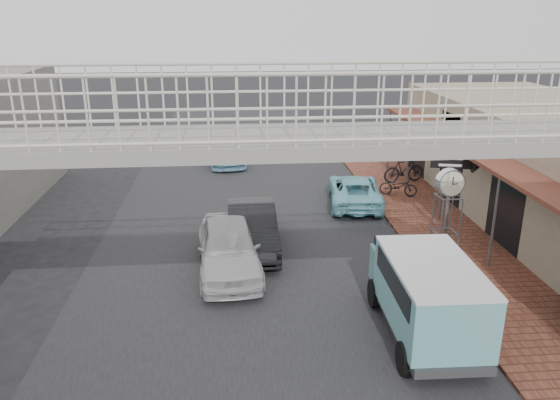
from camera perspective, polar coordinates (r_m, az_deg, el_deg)
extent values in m
plane|color=black|center=(14.90, -2.43, -9.91)|extent=(120.00, 120.00, 0.00)
cube|color=black|center=(14.90, -2.43, -9.89)|extent=(10.00, 60.00, 0.01)
cube|color=brown|center=(18.91, 17.26, -4.14)|extent=(3.00, 40.00, 0.10)
cube|color=brown|center=(19.40, 20.29, 4.99)|extent=(1.80, 18.00, 0.12)
cube|color=silver|center=(22.59, 17.56, 8.16)|extent=(0.08, 2.60, 0.90)
cube|color=#B21914|center=(16.90, 25.69, 3.75)|extent=(0.08, 2.20, 0.80)
cube|color=gray|center=(9.29, -1.70, 6.09)|extent=(14.00, 2.00, 0.24)
cube|color=beige|center=(10.11, -2.06, 10.99)|extent=(14.00, 0.08, 1.10)
cube|color=beige|center=(8.23, -1.36, 9.18)|extent=(14.00, 0.08, 1.10)
imported|color=silver|center=(15.95, -5.40, -4.96)|extent=(2.03, 4.49, 1.49)
imported|color=black|center=(17.44, -2.94, -2.87)|extent=(1.58, 4.35, 1.43)
imported|color=#7BCAD5|center=(21.69, 7.82, 1.02)|extent=(2.49, 4.41, 1.16)
imported|color=#6FA4C1|center=(27.80, -5.75, 5.20)|extent=(2.26, 4.52, 1.26)
cylinder|color=black|center=(14.44, 9.90, -9.57)|extent=(0.27, 0.74, 0.73)
cylinder|color=black|center=(14.88, 16.08, -9.15)|extent=(0.27, 0.74, 0.73)
cylinder|color=black|center=(12.13, 12.99, -15.84)|extent=(0.27, 0.74, 0.73)
cylinder|color=black|center=(12.66, 20.32, -15.00)|extent=(0.27, 0.74, 0.73)
cube|color=#66AAB2|center=(12.80, 15.46, -9.54)|extent=(1.85, 3.38, 1.41)
cube|color=#66AAB2|center=(14.54, 12.99, -6.81)|extent=(1.71, 0.98, 0.94)
cube|color=black|center=(12.63, 15.61, -7.99)|extent=(1.88, 2.75, 0.52)
cube|color=silver|center=(12.48, 15.75, -6.58)|extent=(1.87, 3.38, 0.06)
imported|color=black|center=(22.80, 12.26, 1.43)|extent=(1.60, 1.04, 0.79)
imported|color=black|center=(24.62, 12.82, 3.11)|extent=(1.97, 0.89, 1.15)
cylinder|color=#59595B|center=(16.08, 15.48, -3.33)|extent=(0.04, 0.04, 2.36)
cylinder|color=#59595B|center=(16.32, 17.29, -3.19)|extent=(0.04, 0.04, 2.36)
cylinder|color=#59595B|center=(15.62, 16.30, -4.10)|extent=(0.04, 0.04, 2.36)
cylinder|color=#59595B|center=(15.85, 18.15, -3.93)|extent=(0.04, 0.04, 2.36)
cylinder|color=silver|center=(15.45, 17.35, 1.77)|extent=(0.78, 0.32, 0.76)
cylinder|color=beige|center=(15.33, 17.57, 1.61)|extent=(0.67, 0.07, 0.67)
cylinder|color=beige|center=(15.57, 17.13, 1.92)|extent=(0.67, 0.07, 0.67)
cylinder|color=#59595B|center=(18.78, 17.28, 1.20)|extent=(0.11, 0.11, 3.28)
cube|color=black|center=(18.44, 17.65, 4.69)|extent=(1.34, 0.37, 1.02)
cone|color=black|center=(18.62, 20.57, 4.51)|extent=(0.94, 1.37, 1.24)
cube|color=white|center=(18.41, 17.48, 4.50)|extent=(0.88, 0.21, 0.68)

